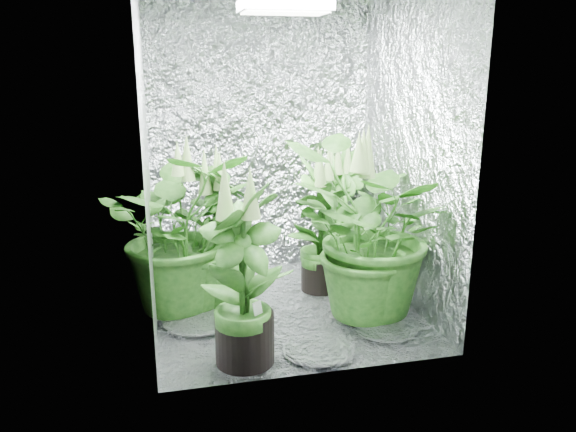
{
  "coord_description": "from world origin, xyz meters",
  "views": [
    {
      "loc": [
        -0.73,
        -3.23,
        1.52
      ],
      "look_at": [
        0.02,
        0.0,
        0.61
      ],
      "focal_mm": 35.0,
      "sensor_mm": 36.0,
      "label": 1
    }
  ],
  "objects_px": {
    "circulation_fan": "(342,247)",
    "grow_lamp": "(285,5)",
    "plant_c": "(340,212)",
    "plant_f": "(243,277)",
    "plant_a": "(181,231)",
    "plant_d": "(220,236)",
    "plant_b": "(320,227)",
    "plant_e": "(372,233)"
  },
  "relations": [
    {
      "from": "plant_b",
      "to": "plant_f",
      "type": "bearing_deg",
      "value": -127.5
    },
    {
      "from": "grow_lamp",
      "to": "plant_f",
      "type": "relative_size",
      "value": 0.47
    },
    {
      "from": "grow_lamp",
      "to": "plant_c",
      "type": "xyz_separation_m",
      "value": [
        0.57,
        0.64,
        -1.39
      ]
    },
    {
      "from": "plant_a",
      "to": "circulation_fan",
      "type": "height_order",
      "value": "plant_a"
    },
    {
      "from": "plant_b",
      "to": "plant_e",
      "type": "bearing_deg",
      "value": -72.87
    },
    {
      "from": "plant_c",
      "to": "circulation_fan",
      "type": "height_order",
      "value": "plant_c"
    },
    {
      "from": "plant_a",
      "to": "plant_f",
      "type": "relative_size",
      "value": 1.04
    },
    {
      "from": "plant_f",
      "to": "plant_c",
      "type": "bearing_deg",
      "value": 53.53
    },
    {
      "from": "plant_c",
      "to": "circulation_fan",
      "type": "relative_size",
      "value": 2.41
    },
    {
      "from": "circulation_fan",
      "to": "plant_e",
      "type": "bearing_deg",
      "value": -111.01
    },
    {
      "from": "plant_d",
      "to": "plant_f",
      "type": "distance_m",
      "value": 0.75
    },
    {
      "from": "grow_lamp",
      "to": "plant_d",
      "type": "xyz_separation_m",
      "value": [
        -0.39,
        0.15,
        -1.36
      ]
    },
    {
      "from": "plant_d",
      "to": "circulation_fan",
      "type": "bearing_deg",
      "value": 25.45
    },
    {
      "from": "plant_a",
      "to": "plant_d",
      "type": "xyz_separation_m",
      "value": [
        0.24,
        0.04,
        -0.06
      ]
    },
    {
      "from": "plant_d",
      "to": "plant_e",
      "type": "distance_m",
      "value": 0.95
    },
    {
      "from": "plant_d",
      "to": "plant_f",
      "type": "height_order",
      "value": "plant_f"
    },
    {
      "from": "plant_c",
      "to": "plant_e",
      "type": "height_order",
      "value": "plant_e"
    },
    {
      "from": "plant_d",
      "to": "plant_b",
      "type": "bearing_deg",
      "value": 7.97
    },
    {
      "from": "plant_a",
      "to": "plant_f",
      "type": "height_order",
      "value": "plant_a"
    },
    {
      "from": "plant_d",
      "to": "plant_a",
      "type": "bearing_deg",
      "value": -170.56
    },
    {
      "from": "plant_d",
      "to": "circulation_fan",
      "type": "distance_m",
      "value": 1.11
    },
    {
      "from": "plant_a",
      "to": "plant_b",
      "type": "xyz_separation_m",
      "value": [
        0.93,
        0.14,
        -0.07
      ]
    },
    {
      "from": "plant_c",
      "to": "plant_f",
      "type": "xyz_separation_m",
      "value": [
        -0.92,
        -1.24,
        0.03
      ]
    },
    {
      "from": "plant_c",
      "to": "plant_e",
      "type": "distance_m",
      "value": 0.93
    },
    {
      "from": "plant_e",
      "to": "plant_c",
      "type": "bearing_deg",
      "value": 83.51
    },
    {
      "from": "circulation_fan",
      "to": "plant_a",
      "type": "bearing_deg",
      "value": -170.99
    },
    {
      "from": "grow_lamp",
      "to": "plant_e",
      "type": "xyz_separation_m",
      "value": [
        0.46,
        -0.27,
        -1.27
      ]
    },
    {
      "from": "plant_b",
      "to": "plant_e",
      "type": "xyz_separation_m",
      "value": [
        0.16,
        -0.52,
        0.1
      ]
    },
    {
      "from": "grow_lamp",
      "to": "circulation_fan",
      "type": "height_order",
      "value": "grow_lamp"
    },
    {
      "from": "plant_b",
      "to": "plant_d",
      "type": "relative_size",
      "value": 0.97
    },
    {
      "from": "plant_f",
      "to": "circulation_fan",
      "type": "bearing_deg",
      "value": 52.52
    },
    {
      "from": "plant_b",
      "to": "plant_e",
      "type": "distance_m",
      "value": 0.56
    },
    {
      "from": "plant_c",
      "to": "plant_f",
      "type": "relative_size",
      "value": 0.91
    },
    {
      "from": "grow_lamp",
      "to": "circulation_fan",
      "type": "xyz_separation_m",
      "value": [
        0.58,
        0.61,
        -1.66
      ]
    },
    {
      "from": "plant_b",
      "to": "plant_f",
      "type": "xyz_separation_m",
      "value": [
        -0.65,
        -0.85,
        0.02
      ]
    },
    {
      "from": "plant_a",
      "to": "plant_b",
      "type": "bearing_deg",
      "value": 8.35
    },
    {
      "from": "grow_lamp",
      "to": "plant_f",
      "type": "bearing_deg",
      "value": -120.31
    },
    {
      "from": "plant_b",
      "to": "circulation_fan",
      "type": "distance_m",
      "value": 0.54
    },
    {
      "from": "circulation_fan",
      "to": "grow_lamp",
      "type": "bearing_deg",
      "value": -146.89
    },
    {
      "from": "plant_c",
      "to": "plant_d",
      "type": "distance_m",
      "value": 1.07
    },
    {
      "from": "plant_f",
      "to": "circulation_fan",
      "type": "relative_size",
      "value": 2.66
    },
    {
      "from": "plant_d",
      "to": "plant_e",
      "type": "xyz_separation_m",
      "value": [
        0.85,
        -0.43,
        0.09
      ]
    }
  ]
}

